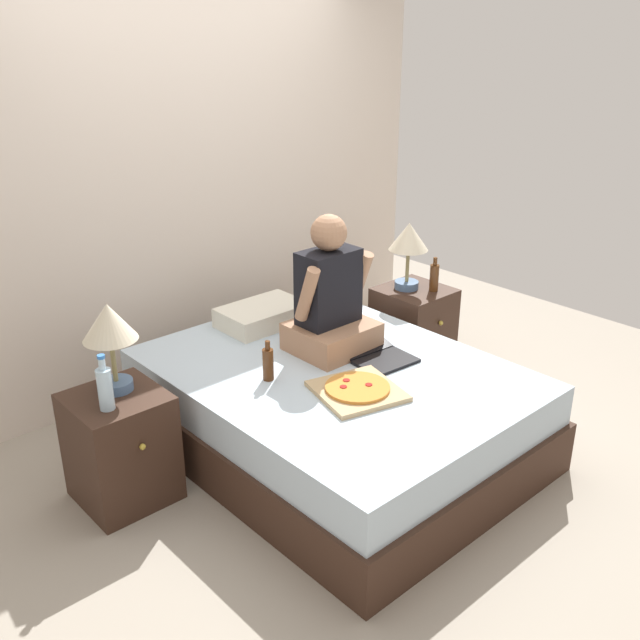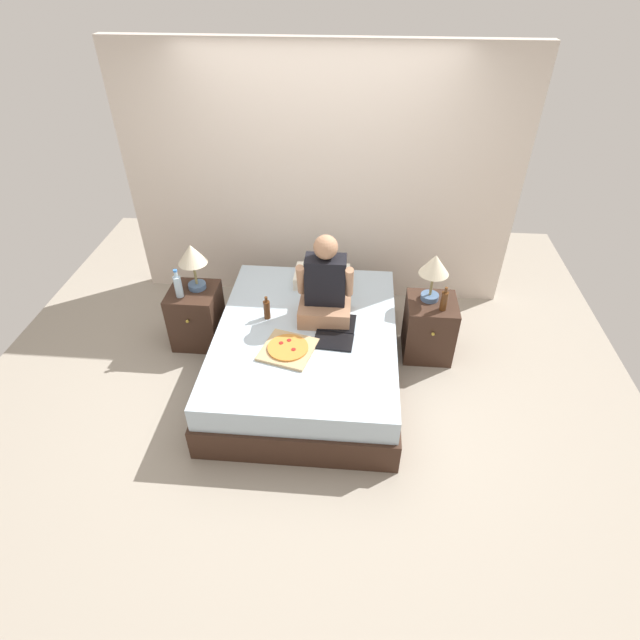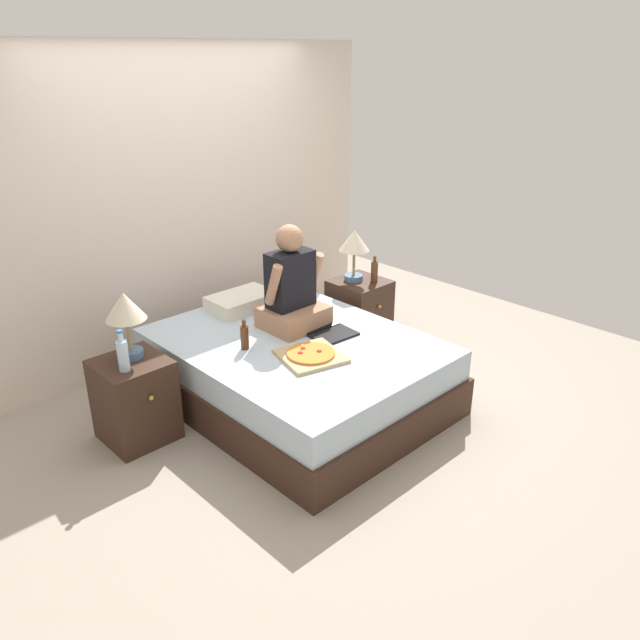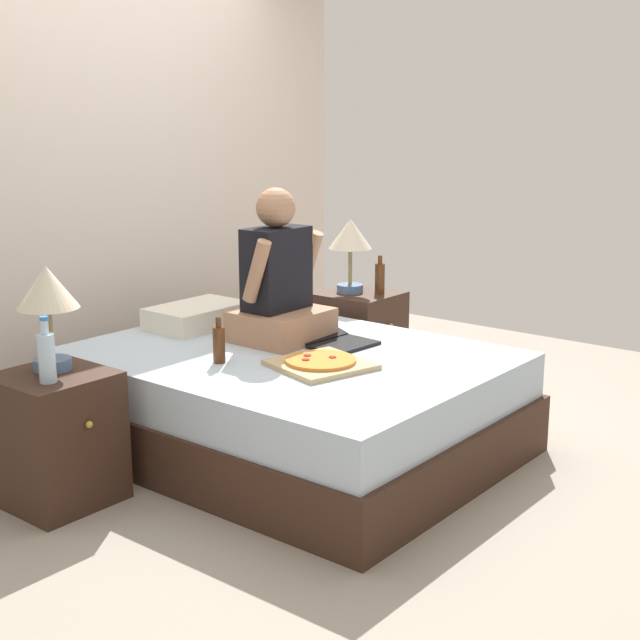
% 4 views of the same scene
% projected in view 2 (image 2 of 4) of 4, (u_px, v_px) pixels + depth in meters
% --- Properties ---
extents(ground_plane, '(5.83, 5.83, 0.00)m').
position_uv_depth(ground_plane, '(307.00, 372.00, 4.54)').
color(ground_plane, '#9E9384').
extents(wall_back, '(3.83, 0.12, 2.50)m').
position_uv_depth(wall_back, '(320.00, 182.00, 4.86)').
color(wall_back, beige).
rests_on(wall_back, ground).
extents(bed, '(1.57, 2.03, 0.50)m').
position_uv_depth(bed, '(307.00, 352.00, 4.39)').
color(bed, '#382319').
rests_on(bed, ground).
extents(nightstand_left, '(0.44, 0.47, 0.58)m').
position_uv_depth(nightstand_left, '(197.00, 316.00, 4.74)').
color(nightstand_left, '#382319').
rests_on(nightstand_left, ground).
extents(lamp_on_left_nightstand, '(0.26, 0.26, 0.45)m').
position_uv_depth(lamp_on_left_nightstand, '(192.00, 257.00, 4.40)').
color(lamp_on_left_nightstand, '#4C6B93').
rests_on(lamp_on_left_nightstand, nightstand_left).
extents(water_bottle, '(0.07, 0.07, 0.28)m').
position_uv_depth(water_bottle, '(178.00, 286.00, 4.43)').
color(water_bottle, silver).
rests_on(water_bottle, nightstand_left).
extents(nightstand_right, '(0.44, 0.47, 0.58)m').
position_uv_depth(nightstand_right, '(429.00, 328.00, 4.60)').
color(nightstand_right, '#382319').
rests_on(nightstand_right, ground).
extents(lamp_on_right_nightstand, '(0.26, 0.26, 0.45)m').
position_uv_depth(lamp_on_right_nightstand, '(434.00, 268.00, 4.26)').
color(lamp_on_right_nightstand, '#4C6B93').
rests_on(lamp_on_right_nightstand, nightstand_right).
extents(beer_bottle, '(0.06, 0.06, 0.23)m').
position_uv_depth(beer_bottle, '(444.00, 301.00, 4.28)').
color(beer_bottle, '#512D14').
rests_on(beer_bottle, nightstand_right).
extents(pillow, '(0.52, 0.34, 0.12)m').
position_uv_depth(pillow, '(322.00, 277.00, 4.77)').
color(pillow, silver).
rests_on(pillow, bed).
extents(person_seated, '(0.47, 0.40, 0.78)m').
position_uv_depth(person_seated, '(325.00, 289.00, 4.21)').
color(person_seated, '#A37556').
rests_on(person_seated, bed).
extents(laptop, '(0.35, 0.44, 0.07)m').
position_uv_depth(laptop, '(335.00, 335.00, 4.14)').
color(laptop, black).
rests_on(laptop, bed).
extents(pizza_box, '(0.49, 0.49, 0.05)m').
position_uv_depth(pizza_box, '(288.00, 349.00, 4.01)').
color(pizza_box, tan).
rests_on(pizza_box, bed).
extents(beer_bottle_on_bed, '(0.06, 0.06, 0.22)m').
position_uv_depth(beer_bottle_on_bed, '(267.00, 309.00, 4.31)').
color(beer_bottle_on_bed, '#4C2811').
rests_on(beer_bottle_on_bed, bed).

